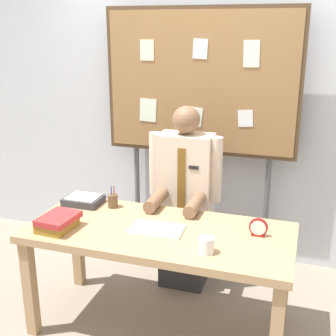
{
  "coord_description": "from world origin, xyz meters",
  "views": [
    {
      "loc": [
        0.83,
        -2.4,
        1.94
      ],
      "look_at": [
        0.0,
        0.18,
        1.07
      ],
      "focal_mm": 47.44,
      "sensor_mm": 36.0,
      "label": 1
    }
  ],
  "objects_px": {
    "book_stack": "(58,222)",
    "paper_tray": "(83,200)",
    "desk": "(159,242)",
    "coffee_mug": "(207,245)",
    "bulletin_board": "(200,86)",
    "pen_holder": "(113,201)",
    "person": "(185,205)",
    "open_notebook": "(156,230)",
    "desk_clock": "(258,228)"
  },
  "relations": [
    {
      "from": "book_stack",
      "to": "paper_tray",
      "type": "xyz_separation_m",
      "value": [
        -0.05,
        0.42,
        -0.02
      ]
    },
    {
      "from": "desk",
      "to": "coffee_mug",
      "type": "bearing_deg",
      "value": -30.07
    },
    {
      "from": "bulletin_board",
      "to": "paper_tray",
      "type": "height_order",
      "value": "bulletin_board"
    },
    {
      "from": "coffee_mug",
      "to": "bulletin_board",
      "type": "bearing_deg",
      "value": 106.25
    },
    {
      "from": "pen_holder",
      "to": "book_stack",
      "type": "bearing_deg",
      "value": -112.57
    },
    {
      "from": "person",
      "to": "bulletin_board",
      "type": "height_order",
      "value": "bulletin_board"
    },
    {
      "from": "coffee_mug",
      "to": "open_notebook",
      "type": "bearing_deg",
      "value": 153.17
    },
    {
      "from": "person",
      "to": "desk_clock",
      "type": "bearing_deg",
      "value": -39.24
    },
    {
      "from": "person",
      "to": "bulletin_board",
      "type": "relative_size",
      "value": 0.67
    },
    {
      "from": "desk",
      "to": "book_stack",
      "type": "xyz_separation_m",
      "value": [
        -0.61,
        -0.19,
        0.14
      ]
    },
    {
      "from": "person",
      "to": "paper_tray",
      "type": "bearing_deg",
      "value": -151.13
    },
    {
      "from": "book_stack",
      "to": "desk_clock",
      "type": "xyz_separation_m",
      "value": [
        1.21,
        0.29,
        0.0
      ]
    },
    {
      "from": "paper_tray",
      "to": "pen_holder",
      "type": "bearing_deg",
      "value": 1.86
    },
    {
      "from": "book_stack",
      "to": "open_notebook",
      "type": "xyz_separation_m",
      "value": [
        0.6,
        0.17,
        -0.04
      ]
    },
    {
      "from": "desk",
      "to": "open_notebook",
      "type": "bearing_deg",
      "value": -119.38
    },
    {
      "from": "coffee_mug",
      "to": "paper_tray",
      "type": "bearing_deg",
      "value": 156.62
    },
    {
      "from": "book_stack",
      "to": "pen_holder",
      "type": "bearing_deg",
      "value": 67.43
    },
    {
      "from": "book_stack",
      "to": "open_notebook",
      "type": "distance_m",
      "value": 0.62
    },
    {
      "from": "person",
      "to": "book_stack",
      "type": "height_order",
      "value": "person"
    },
    {
      "from": "book_stack",
      "to": "desk_clock",
      "type": "distance_m",
      "value": 1.24
    },
    {
      "from": "bulletin_board",
      "to": "paper_tray",
      "type": "relative_size",
      "value": 8.05
    },
    {
      "from": "bulletin_board",
      "to": "book_stack",
      "type": "relative_size",
      "value": 7.87
    },
    {
      "from": "person",
      "to": "desk",
      "type": "bearing_deg",
      "value": -90.0
    },
    {
      "from": "pen_holder",
      "to": "open_notebook",
      "type": "bearing_deg",
      "value": -31.91
    },
    {
      "from": "desk_clock",
      "to": "open_notebook",
      "type": "bearing_deg",
      "value": -168.87
    },
    {
      "from": "desk",
      "to": "book_stack",
      "type": "bearing_deg",
      "value": -162.37
    },
    {
      "from": "bulletin_board",
      "to": "desk_clock",
      "type": "bearing_deg",
      "value": -56.3
    },
    {
      "from": "desk",
      "to": "paper_tray",
      "type": "xyz_separation_m",
      "value": [
        -0.65,
        0.23,
        0.12
      ]
    },
    {
      "from": "book_stack",
      "to": "coffee_mug",
      "type": "relative_size",
      "value": 2.82
    },
    {
      "from": "desk",
      "to": "person",
      "type": "xyz_separation_m",
      "value": [
        0.0,
        0.59,
        0.02
      ]
    },
    {
      "from": "desk",
      "to": "desk_clock",
      "type": "height_order",
      "value": "desk_clock"
    },
    {
      "from": "desk_clock",
      "to": "pen_holder",
      "type": "xyz_separation_m",
      "value": [
        -1.03,
        0.14,
        -0.0
      ]
    },
    {
      "from": "desk_clock",
      "to": "coffee_mug",
      "type": "relative_size",
      "value": 1.2
    },
    {
      "from": "desk_clock",
      "to": "coffee_mug",
      "type": "bearing_deg",
      "value": -129.44
    },
    {
      "from": "paper_tray",
      "to": "open_notebook",
      "type": "bearing_deg",
      "value": -21.35
    },
    {
      "from": "bulletin_board",
      "to": "paper_tray",
      "type": "xyz_separation_m",
      "value": [
        -0.65,
        -0.77,
        -0.75
      ]
    },
    {
      "from": "desk",
      "to": "pen_holder",
      "type": "bearing_deg",
      "value": 150.78
    },
    {
      "from": "bulletin_board",
      "to": "paper_tray",
      "type": "distance_m",
      "value": 1.26
    },
    {
      "from": "bulletin_board",
      "to": "desk_clock",
      "type": "height_order",
      "value": "bulletin_board"
    },
    {
      "from": "open_notebook",
      "to": "paper_tray",
      "type": "height_order",
      "value": "paper_tray"
    },
    {
      "from": "desk",
      "to": "desk_clock",
      "type": "relative_size",
      "value": 14.72
    },
    {
      "from": "desk",
      "to": "bulletin_board",
      "type": "bearing_deg",
      "value": 90.01
    },
    {
      "from": "person",
      "to": "paper_tray",
      "type": "height_order",
      "value": "person"
    },
    {
      "from": "pen_holder",
      "to": "paper_tray",
      "type": "height_order",
      "value": "pen_holder"
    },
    {
      "from": "open_notebook",
      "to": "person",
      "type": "bearing_deg",
      "value": 88.95
    },
    {
      "from": "bulletin_board",
      "to": "book_stack",
      "type": "height_order",
      "value": "bulletin_board"
    },
    {
      "from": "open_notebook",
      "to": "desk_clock",
      "type": "bearing_deg",
      "value": 11.13
    },
    {
      "from": "book_stack",
      "to": "open_notebook",
      "type": "height_order",
      "value": "book_stack"
    },
    {
      "from": "desk",
      "to": "desk_clock",
      "type": "xyz_separation_m",
      "value": [
        0.6,
        0.1,
        0.14
      ]
    },
    {
      "from": "book_stack",
      "to": "paper_tray",
      "type": "height_order",
      "value": "book_stack"
    }
  ]
}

